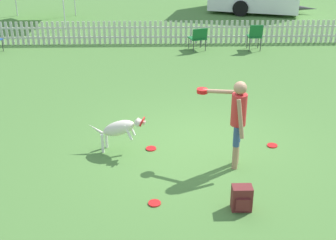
% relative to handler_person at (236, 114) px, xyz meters
% --- Properties ---
extents(ground_plane, '(240.00, 240.00, 0.00)m').
position_rel_handler_person_xyz_m(ground_plane, '(-0.57, 0.74, -1.07)').
color(ground_plane, '#4C7A38').
extents(handler_person, '(0.90, 0.85, 1.70)m').
position_rel_handler_person_xyz_m(handler_person, '(0.00, 0.00, 0.00)').
color(handler_person, tan).
rests_on(handler_person, ground_plane).
extents(leaping_dog, '(1.19, 0.49, 0.82)m').
position_rel_handler_person_xyz_m(leaping_dog, '(-2.17, 0.58, -0.55)').
color(leaping_dog, beige).
rests_on(leaping_dog, ground_plane).
extents(frisbee_near_handler, '(0.21, 0.21, 0.02)m').
position_rel_handler_person_xyz_m(frisbee_near_handler, '(-1.50, -1.22, -1.06)').
color(frisbee_near_handler, red).
rests_on(frisbee_near_handler, ground_plane).
extents(frisbee_near_dog, '(0.21, 0.21, 0.02)m').
position_rel_handler_person_xyz_m(frisbee_near_dog, '(-1.57, 0.68, -1.06)').
color(frisbee_near_dog, red).
rests_on(frisbee_near_dog, ground_plane).
extents(frisbee_midfield, '(0.21, 0.21, 0.02)m').
position_rel_handler_person_xyz_m(frisbee_midfield, '(0.93, 0.75, -1.06)').
color(frisbee_midfield, red).
rests_on(frisbee_midfield, ground_plane).
extents(backpack_on_grass, '(0.33, 0.26, 0.42)m').
position_rel_handler_person_xyz_m(backpack_on_grass, '(-0.08, -1.40, -0.86)').
color(backpack_on_grass, maroon).
rests_on(backpack_on_grass, ground_plane).
extents(picket_fence, '(25.52, 0.04, 0.81)m').
position_rel_handler_person_xyz_m(picket_fence, '(-0.57, 8.46, -0.67)').
color(picket_fence, beige).
rests_on(picket_fence, ground_plane).
extents(folding_chair_blue_left, '(0.45, 0.47, 0.90)m').
position_rel_handler_person_xyz_m(folding_chair_blue_left, '(1.86, 7.55, -0.53)').
color(folding_chair_blue_left, '#333338').
rests_on(folding_chair_blue_left, ground_plane).
extents(folding_chair_green_right, '(0.65, 0.66, 0.78)m').
position_rel_handler_person_xyz_m(folding_chair_green_right, '(-0.04, 7.60, -0.61)').
color(folding_chair_green_right, '#333338').
rests_on(folding_chair_green_right, ground_plane).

